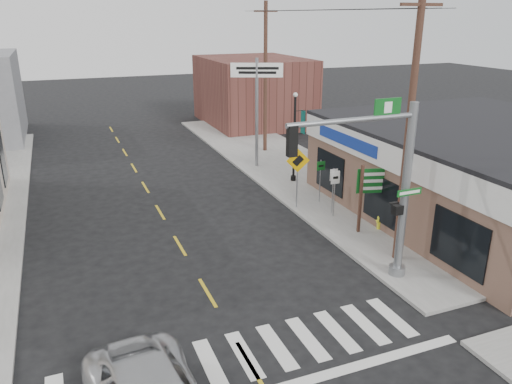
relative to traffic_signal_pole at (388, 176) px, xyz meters
name	(u,v)px	position (x,y,z in m)	size (l,w,h in m)	color
ground	(249,364)	(-5.95, -2.47, -3.97)	(140.00, 140.00, 0.00)	black
sidewalk_right	(315,183)	(3.05, 10.53, -3.90)	(6.00, 38.00, 0.13)	gray
center_line	(180,246)	(-5.95, 5.53, -3.96)	(0.12, 56.00, 0.01)	gold
crosswalk	(244,355)	(-5.95, -2.07, -3.96)	(11.00, 2.20, 0.01)	silver
thrift_store	(491,174)	(8.55, 3.53, -1.97)	(12.00, 14.00, 4.00)	brown
bldg_distant_right	(253,91)	(6.05, 27.53, -1.17)	(8.00, 10.00, 5.60)	brown
traffic_signal_pole	(388,176)	(0.00, 0.00, 0.00)	(5.09, 0.39, 6.45)	gray
guide_sign	(376,188)	(2.25, 3.71, -1.89)	(1.73, 0.14, 3.02)	#4C2F23
fire_hydrant	(379,222)	(2.55, 3.66, -3.49)	(0.20, 0.20, 0.63)	yellow
ped_crossing_sign	(298,168)	(0.35, 7.36, -1.83)	(1.15, 0.08, 2.95)	gray
lamp_post	(295,130)	(2.10, 11.21, -0.94)	(0.65, 0.51, 4.98)	black
dance_center_sign	(257,86)	(1.20, 14.71, 1.11)	(3.08, 0.19, 6.55)	gray
bare_tree	(452,163)	(4.27, 1.64, -0.44)	(2.16, 2.16, 4.31)	black
shrub_front	(429,227)	(3.85, 2.03, -3.31)	(1.41, 1.41, 1.06)	#193A19
shrub_back	(403,208)	(4.51, 4.59, -3.47)	(0.97, 0.97, 0.73)	black
utility_pole_near	(409,130)	(1.55, 1.11, 1.23)	(1.72, 0.26, 9.87)	#483622
utility_pole_far	(265,77)	(3.17, 18.04, 1.17)	(1.70, 0.25, 9.76)	#3D331E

